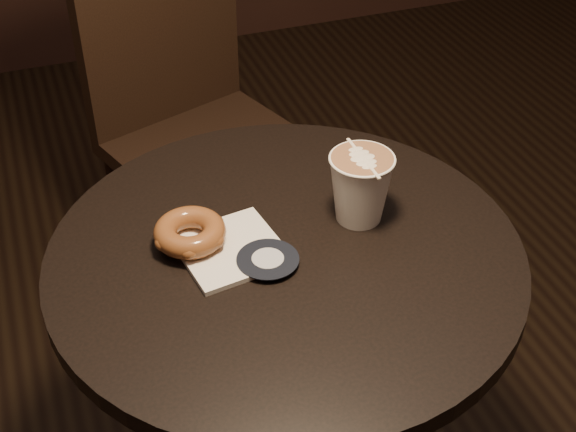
{
  "coord_description": "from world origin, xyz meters",
  "views": [
    {
      "loc": [
        -0.3,
        -0.84,
        1.5
      ],
      "look_at": [
        0.01,
        0.03,
        0.79
      ],
      "focal_mm": 50.0,
      "sensor_mm": 36.0,
      "label": 1
    }
  ],
  "objects": [
    {
      "name": "cafe_table",
      "position": [
        0.0,
        0.0,
        0.55
      ],
      "size": [
        0.7,
        0.7,
        0.75
      ],
      "color": "black",
      "rests_on": "ground"
    },
    {
      "name": "chair",
      "position": [
        0.04,
        0.8,
        0.58
      ],
      "size": [
        0.53,
        0.53,
        1.04
      ],
      "rotation": [
        0.0,
        0.0,
        0.34
      ],
      "color": "black",
      "rests_on": "ground"
    },
    {
      "name": "pastry_bag",
      "position": [
        -0.08,
        0.02,
        0.75
      ],
      "size": [
        0.16,
        0.16,
        0.01
      ],
      "primitive_type": "cube",
      "rotation": [
        0.0,
        0.0,
        0.14
      ],
      "color": "white",
      "rests_on": "cafe_table"
    },
    {
      "name": "doughnut",
      "position": [
        -0.13,
        0.06,
        0.78
      ],
      "size": [
        0.11,
        0.11,
        0.03
      ],
      "primitive_type": "torus",
      "color": "brown",
      "rests_on": "pastry_bag"
    },
    {
      "name": "latte_cup",
      "position": [
        0.13,
        0.03,
        0.8
      ],
      "size": [
        0.1,
        0.1,
        0.11
      ],
      "primitive_type": null,
      "color": "white",
      "rests_on": "cafe_table"
    }
  ]
}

